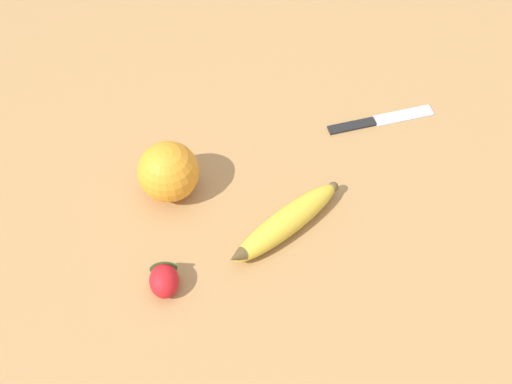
% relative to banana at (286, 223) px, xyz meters
% --- Properties ---
extents(ground_plane, '(3.00, 3.00, 0.00)m').
position_rel_banana_xyz_m(ground_plane, '(0.14, -0.09, -0.02)').
color(ground_plane, '#A87A47').
extents(banana, '(0.14, 0.17, 0.04)m').
position_rel_banana_xyz_m(banana, '(0.00, 0.00, 0.00)').
color(banana, gold).
rests_on(banana, ground_plane).
extents(orange, '(0.09, 0.09, 0.09)m').
position_rel_banana_xyz_m(orange, '(0.08, 0.16, 0.02)').
color(orange, orange).
rests_on(orange, ground_plane).
extents(strawberry, '(0.05, 0.04, 0.04)m').
position_rel_banana_xyz_m(strawberry, '(-0.07, 0.16, 0.00)').
color(strawberry, red).
rests_on(strawberry, ground_plane).
extents(paring_knife, '(0.05, 0.17, 0.01)m').
position_rel_banana_xyz_m(paring_knife, '(0.19, -0.16, -0.02)').
color(paring_knife, silver).
rests_on(paring_knife, ground_plane).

